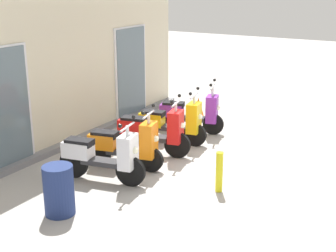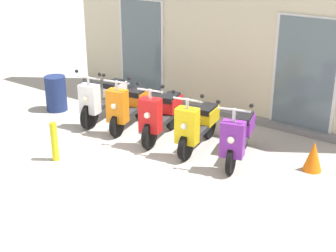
% 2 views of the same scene
% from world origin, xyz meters
% --- Properties ---
extents(ground_plane, '(40.00, 40.00, 0.00)m').
position_xyz_m(ground_plane, '(0.00, 0.00, 0.00)').
color(ground_plane, '#A8A39E').
extents(storefront_facade, '(7.83, 0.50, 4.20)m').
position_xyz_m(storefront_facade, '(-0.00, 3.37, 2.03)').
color(storefront_facade, beige).
rests_on(storefront_facade, ground_plane).
extents(scooter_white, '(0.67, 1.63, 1.19)m').
position_xyz_m(scooter_white, '(-1.56, 1.37, 0.50)').
color(scooter_white, black).
rests_on(scooter_white, ground_plane).
extents(scooter_orange, '(0.71, 1.49, 1.23)m').
position_xyz_m(scooter_orange, '(-0.85, 1.35, 0.48)').
color(scooter_orange, black).
rests_on(scooter_orange, ground_plane).
extents(scooter_red, '(0.68, 1.57, 1.24)m').
position_xyz_m(scooter_red, '(0.01, 1.29, 0.51)').
color(scooter_red, black).
rests_on(scooter_red, ground_plane).
extents(scooter_yellow, '(0.66, 1.56, 1.23)m').
position_xyz_m(scooter_yellow, '(0.82, 1.32, 0.47)').
color(scooter_yellow, black).
rests_on(scooter_yellow, ground_plane).
extents(scooter_purple, '(0.77, 1.51, 1.24)m').
position_xyz_m(scooter_purple, '(1.67, 1.31, 0.48)').
color(scooter_purple, black).
rests_on(scooter_purple, ground_plane).
extents(traffic_cone, '(0.32, 0.32, 0.52)m').
position_xyz_m(traffic_cone, '(2.86, 1.73, 0.26)').
color(traffic_cone, orange).
rests_on(traffic_cone, ground_plane).
extents(trash_bin, '(0.46, 0.46, 0.78)m').
position_xyz_m(trash_bin, '(-2.84, 1.19, 0.39)').
color(trash_bin, navy).
rests_on(trash_bin, ground_plane).
extents(curb_bollard, '(0.12, 0.12, 0.70)m').
position_xyz_m(curb_bollard, '(-0.90, -0.56, 0.35)').
color(curb_bollard, yellow).
rests_on(curb_bollard, ground_plane).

